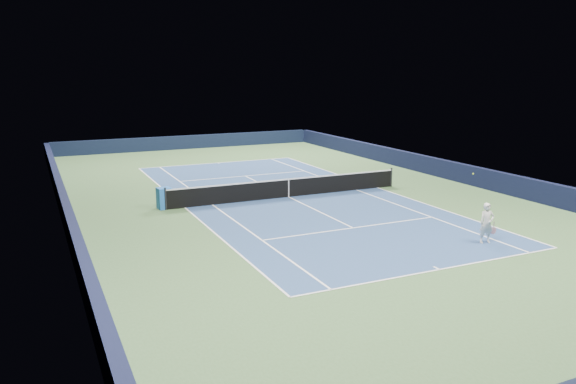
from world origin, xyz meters
name	(u,v)px	position (x,y,z in m)	size (l,w,h in m)	color
ground	(289,197)	(0.00, 0.00, 0.00)	(40.00, 40.00, 0.00)	#395A31
wall_far	(188,142)	(0.00, 19.82, 0.55)	(22.00, 0.35, 1.10)	black
wall_right	(453,171)	(10.82, 0.00, 0.55)	(0.35, 40.00, 1.10)	black
wall_left	(65,208)	(-10.82, 0.00, 0.55)	(0.35, 40.00, 1.10)	black
court_surface	(289,197)	(0.00, 0.00, 0.00)	(10.97, 23.77, 0.01)	navy
baseline_far	(218,163)	(0.00, 11.88, 0.01)	(10.97, 0.08, 0.00)	white
baseline_near	(440,269)	(0.00, -11.88, 0.01)	(10.97, 0.08, 0.00)	white
sideline_doubles_right	(377,188)	(5.49, 0.00, 0.01)	(0.08, 23.77, 0.00)	white
sideline_doubles_left	(185,208)	(-5.49, 0.00, 0.01)	(0.08, 23.77, 0.00)	white
sideline_singles_right	(356,190)	(4.12, 0.00, 0.01)	(0.08, 23.77, 0.00)	white
sideline_singles_left	(212,205)	(-4.12, 0.00, 0.01)	(0.08, 23.77, 0.00)	white
service_line_far	(245,176)	(0.00, 6.40, 0.01)	(8.23, 0.08, 0.00)	white
service_line_near	(353,228)	(0.00, -6.40, 0.01)	(8.23, 0.08, 0.00)	white
center_service_line	(289,197)	(0.00, 0.00, 0.01)	(0.08, 12.80, 0.00)	white
center_mark_far	(218,163)	(0.00, 11.73, 0.01)	(0.08, 0.30, 0.00)	white
center_mark_near	(437,268)	(0.00, -11.73, 0.01)	(0.08, 0.30, 0.00)	white
tennis_net	(289,188)	(0.00, 0.00, 0.50)	(12.90, 0.10, 1.07)	black
sponsor_cube	(164,198)	(-6.40, 0.27, 0.51)	(0.68, 0.63, 1.01)	blue
tennis_player	(487,223)	(3.53, -10.28, 0.78)	(0.78, 1.29, 2.54)	silver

